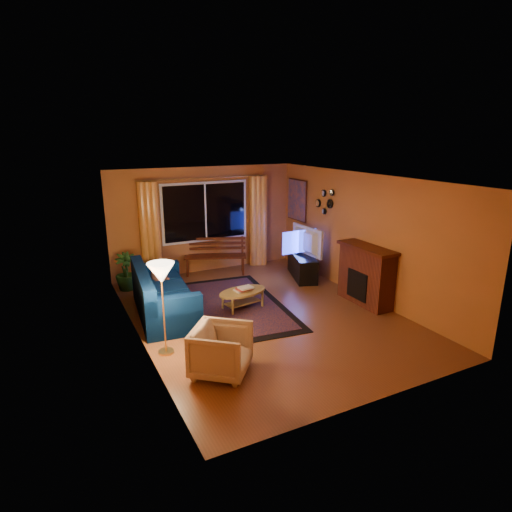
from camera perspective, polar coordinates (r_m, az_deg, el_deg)
name	(u,v)px	position (r m, az deg, el deg)	size (l,w,h in m)	color
floor	(263,315)	(8.01, 0.98, -7.84)	(4.50, 6.00, 0.02)	brown
ceiling	(264,178)	(7.36, 1.07, 10.40)	(4.50, 6.00, 0.02)	white
wall_back	(205,220)	(10.28, -6.84, 4.80)	(4.50, 0.02, 2.50)	#C27234
wall_left	(135,267)	(6.88, -15.89, -1.36)	(0.02, 6.00, 2.50)	#C27234
wall_right	(363,236)	(8.84, 14.10, 2.59)	(0.02, 6.00, 2.50)	#C27234
window	(205,212)	(10.18, -6.75, 5.84)	(2.00, 0.02, 1.30)	black
curtain_rod	(205,178)	(10.03, -6.81, 10.30)	(0.03, 0.03, 3.20)	#BF8C3F
curtain_left	(150,232)	(9.82, -13.98, 3.13)	(0.36, 0.36, 2.24)	#F49839
curtain_right	(258,221)	(10.72, 0.23, 4.66)	(0.36, 0.36, 2.24)	#F49839
bench	(215,265)	(10.22, -5.43, -1.21)	(1.45, 0.42, 0.43)	#401608
potted_plant	(126,272)	(9.51, -16.94, -2.00)	(0.45, 0.45, 0.80)	#235B1E
sofa	(164,292)	(8.04, -12.17, -4.68)	(0.93, 2.17, 0.88)	#031847
dog	(159,271)	(8.42, -12.81, -1.97)	(0.34, 0.47, 0.51)	#8E5245
armchair	(221,348)	(6.04, -4.65, -12.16)	(0.75, 0.70, 0.77)	beige
floor_lamp	(163,309)	(6.55, -12.24, -6.97)	(0.24, 0.24, 1.43)	#BF8C3F
rug	(229,306)	(8.38, -3.69, -6.62)	(2.02, 3.20, 0.02)	maroon
coffee_table	(243,299)	(8.21, -1.79, -5.81)	(0.98, 0.98, 0.36)	#A88945
tv_console	(302,266)	(9.99, 6.19, -1.32)	(0.43, 1.29, 0.54)	black
television	(303,241)	(9.83, 6.30, 1.99)	(1.13, 0.15, 0.65)	black
fireplace	(366,276)	(8.61, 14.45, -2.65)	(0.40, 1.20, 1.10)	maroon
mirror_cluster	(324,200)	(9.71, 9.10, 7.35)	(0.06, 0.60, 0.56)	black
painting	(297,200)	(10.68, 5.49, 7.44)	(0.04, 0.76, 0.96)	#CC652C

